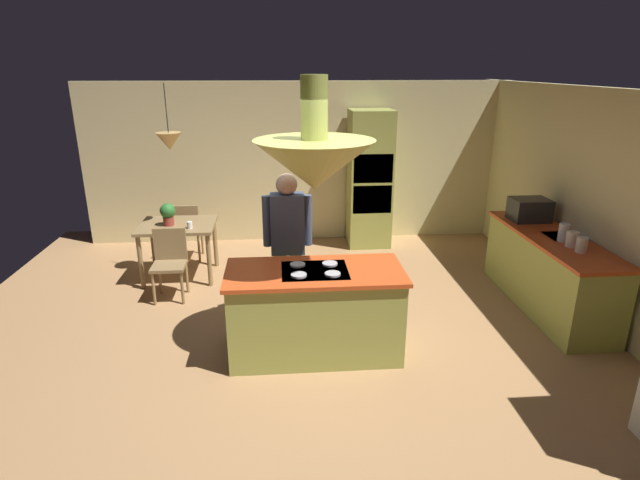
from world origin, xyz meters
The scene contains 18 objects.
ground centered at (0.00, 0.00, 0.00)m, with size 8.16×8.16×0.00m, color #AD7F51.
wall_back centered at (0.00, 3.45, 1.27)m, with size 6.80×0.10×2.55m, color beige.
wall_right centered at (3.25, 0.40, 1.27)m, with size 0.10×7.20×2.55m, color beige.
kitchen_island centered at (0.00, -0.20, 0.45)m, with size 1.73×0.81×0.92m.
counter_run_right centered at (2.84, 0.60, 0.46)m, with size 0.73×2.18×0.90m.
oven_tower centered at (1.10, 3.04, 1.07)m, with size 0.66×0.62×2.14m.
dining_table centered at (-1.70, 1.90, 0.65)m, with size 1.00×0.82×0.76m.
person_at_island centered at (-0.24, 0.47, 0.99)m, with size 0.53×0.23×1.71m.
range_hood centered at (0.00, -0.20, 1.95)m, with size 1.10×1.10×1.00m.
pendant_light_over_table centered at (-1.70, 1.90, 1.86)m, with size 0.32×0.32×0.82m.
chair_facing_island centered at (-1.70, 1.27, 0.50)m, with size 0.40×0.40×0.87m.
chair_by_back_wall centered at (-1.70, 2.53, 0.50)m, with size 0.40×0.40×0.87m.
potted_plant_on_table centered at (-1.80, 1.85, 0.93)m, with size 0.20×0.20×0.30m.
cup_on_table centered at (-1.50, 1.70, 0.81)m, with size 0.07×0.07×0.09m, color white.
canister_flour centered at (2.84, 0.06, 0.98)m, with size 0.11×0.11×0.17m, color silver.
canister_sugar centered at (2.84, 0.24, 0.99)m, with size 0.13×0.13×0.17m, color silver.
canister_tea centered at (2.84, 0.42, 1.00)m, with size 0.11×0.11×0.20m, color silver.
microwave_on_counter centered at (2.84, 1.24, 1.04)m, with size 0.46×0.36×0.28m, color #232326.
Camera 1 is at (-0.32, -4.69, 2.77)m, focal length 28.34 mm.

